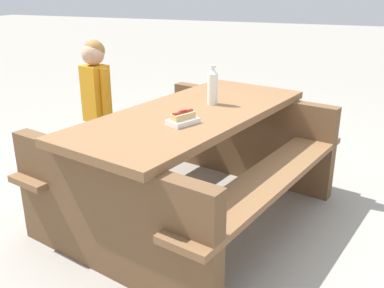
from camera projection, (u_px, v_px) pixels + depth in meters
The scene contains 5 objects.
ground_plane at pixel (192, 214), 3.03m from camera, with size 30.00×30.00×0.00m, color gray.
picnic_table at pixel (192, 155), 2.87m from camera, with size 2.09×1.81×0.75m.
soda_bottle at pixel (213, 86), 2.88m from camera, with size 0.07×0.07×0.26m.
hotdog_tray at pixel (183, 119), 2.50m from camera, with size 0.21×0.18×0.08m.
child_in_coat at pixel (96, 94), 3.31m from camera, with size 0.20×0.27×1.12m.
Camera 1 is at (2.49, 0.94, 1.52)m, focal length 40.66 mm.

